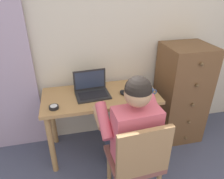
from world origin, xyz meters
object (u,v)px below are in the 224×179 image
dresser (181,94)px  person_seated (130,128)px  laptop (92,90)px  computer_mouse (123,92)px  desk (101,104)px  coffee_mug (150,93)px  chair (137,160)px  desk_clock (54,107)px

dresser → person_seated: size_ratio=0.97×
laptop → computer_mouse: bearing=-11.8°
desk → coffee_mug: (0.48, -0.16, 0.16)m
dresser → computer_mouse: 0.77m
dresser → coffee_mug: dresser is taller
laptop → computer_mouse: laptop is taller
desk → chair: bearing=-77.2°
computer_mouse → coffee_mug: size_ratio=0.83×
desk → computer_mouse: computer_mouse is taller
desk → desk_clock: size_ratio=13.25×
dresser → coffee_mug: 0.58m
laptop → desk: bearing=-20.1°
desk → laptop: (-0.08, 0.03, 0.17)m
person_seated → desk_clock: person_seated is taller
chair → computer_mouse: bearing=84.5°
laptop → coffee_mug: 0.59m
dresser → laptop: bearing=-178.8°
dresser → chair: (-0.81, -0.78, -0.09)m
person_seated → coffee_mug: person_seated is taller
laptop → desk_clock: laptop is taller
chair → laptop: size_ratio=2.48×
dresser → chair: dresser is taller
laptop → computer_mouse: size_ratio=3.58×
dresser → coffee_mug: bearing=-156.9°
chair → coffee_mug: 0.70m
laptop → person_seated: bearing=-67.3°
chair → computer_mouse: chair is taller
desk → desk_clock: 0.51m
desk_clock → desk: bearing=19.5°
desk → laptop: size_ratio=3.33×
dresser → person_seated: person_seated is taller
computer_mouse → laptop: bearing=172.3°
computer_mouse → desk_clock: size_ratio=1.11×
person_seated → coffee_mug: size_ratio=10.05×
laptop → desk_clock: 0.43m
chair → desk_clock: (-0.63, 0.56, 0.24)m
desk → dresser: dresser is taller
chair → computer_mouse: (0.07, 0.69, 0.24)m
desk → computer_mouse: bearing=-8.6°
chair → dresser: bearing=43.8°
laptop → computer_mouse: 0.32m
person_seated → laptop: (-0.24, 0.57, 0.10)m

